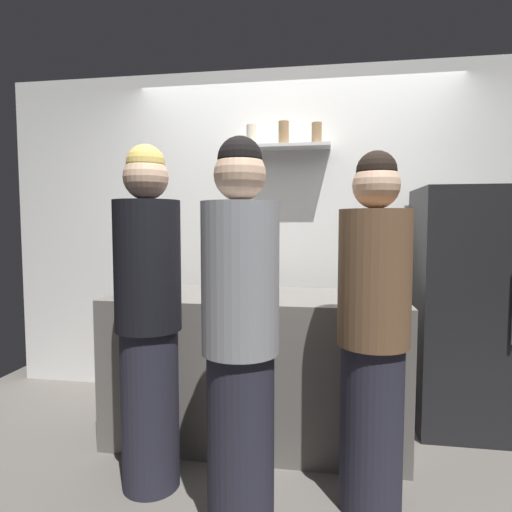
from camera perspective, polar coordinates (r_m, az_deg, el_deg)
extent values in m
plane|color=#59544F|center=(2.66, 2.58, -27.37)|extent=(5.28, 5.28, 0.00)
cube|color=white|center=(3.51, 5.03, 2.73)|extent=(4.80, 0.10, 2.60)
cube|color=silver|center=(3.40, 3.64, 14.06)|extent=(0.71, 0.22, 0.02)
cylinder|color=beige|center=(3.45, -0.59, 15.50)|extent=(0.08, 0.08, 0.16)
cylinder|color=olive|center=(3.42, 3.65, 15.73)|extent=(0.08, 0.08, 0.18)
cylinder|color=olive|center=(3.41, 7.95, 15.60)|extent=(0.08, 0.08, 0.16)
cube|color=black|center=(3.29, 25.69, -6.30)|extent=(0.65, 0.62, 1.63)
cube|color=#66605B|center=(2.92, 0.00, -14.21)|extent=(1.85, 0.73, 0.94)
cube|color=gray|center=(2.82, -1.44, -4.53)|extent=(0.34, 0.24, 0.05)
cylinder|color=#B2B2B7|center=(2.61, 15.71, -4.79)|extent=(0.11, 0.11, 0.11)
cylinder|color=silver|center=(2.61, 15.83, -3.48)|extent=(0.04, 0.03, 0.16)
cylinder|color=silver|center=(2.60, 15.72, -3.47)|extent=(0.01, 0.01, 0.16)
cylinder|color=silver|center=(2.60, 15.74, -3.36)|extent=(0.03, 0.02, 0.17)
cylinder|color=silver|center=(2.61, 15.12, -3.32)|extent=(0.02, 0.03, 0.17)
cylinder|color=silver|center=(2.60, 15.59, -3.40)|extent=(0.01, 0.01, 0.17)
cylinder|color=#472814|center=(2.72, 17.12, -3.22)|extent=(0.07, 0.07, 0.22)
cylinder|color=#472814|center=(2.70, 17.20, 0.02)|extent=(0.03, 0.03, 0.08)
cylinder|color=maroon|center=(2.70, 17.22, 1.09)|extent=(0.03, 0.03, 0.02)
cylinder|color=black|center=(2.82, -17.29, -2.88)|extent=(0.08, 0.08, 0.23)
cylinder|color=black|center=(2.81, -17.35, 0.21)|extent=(0.03, 0.03, 0.08)
cylinder|color=gold|center=(2.81, -17.38, 1.15)|extent=(0.04, 0.04, 0.02)
cylinder|color=#B2BFB2|center=(2.70, -13.12, -3.26)|extent=(0.08, 0.08, 0.22)
cylinder|color=#B2BFB2|center=(2.68, -13.18, -0.22)|extent=(0.03, 0.03, 0.07)
cylinder|color=#333333|center=(2.68, -13.19, 0.70)|extent=(0.04, 0.04, 0.02)
cylinder|color=#19471E|center=(2.92, 15.82, -2.71)|extent=(0.07, 0.07, 0.22)
cylinder|color=#19471E|center=(2.91, 15.88, 0.35)|extent=(0.03, 0.03, 0.09)
cylinder|color=black|center=(2.91, 15.90, 1.43)|extent=(0.03, 0.03, 0.02)
cylinder|color=silver|center=(3.02, -5.12, -2.58)|extent=(0.08, 0.08, 0.19)
cylinder|color=silver|center=(3.01, -5.13, -0.56)|extent=(0.04, 0.04, 0.02)
cylinder|color=blue|center=(3.01, -5.14, -0.20)|extent=(0.05, 0.05, 0.02)
cylinder|color=#262633|center=(2.33, 14.87, -20.87)|extent=(0.30, 0.30, 0.82)
cylinder|color=brown|center=(2.13, 15.25, -2.78)|extent=(0.34, 0.34, 0.65)
sphere|color=#D8AD8C|center=(2.12, 15.48, 8.91)|extent=(0.22, 0.22, 0.22)
sphere|color=black|center=(2.13, 15.52, 10.69)|extent=(0.19, 0.19, 0.19)
cylinder|color=#262633|center=(2.11, -2.02, -23.33)|extent=(0.30, 0.30, 0.83)
cylinder|color=gray|center=(1.89, -2.08, -2.87)|extent=(0.34, 0.34, 0.66)
sphere|color=#D8AD8C|center=(1.88, -2.12, 10.58)|extent=(0.23, 0.23, 0.23)
sphere|color=black|center=(1.89, -2.12, 12.61)|extent=(0.19, 0.19, 0.19)
cylinder|color=#262633|center=(2.49, -13.69, -18.82)|extent=(0.30, 0.30, 0.84)
cylinder|color=black|center=(2.30, -14.02, -1.23)|extent=(0.34, 0.34, 0.67)
sphere|color=#D8AD8C|center=(2.30, -14.23, 9.95)|extent=(0.23, 0.23, 0.23)
sphere|color=#D8B759|center=(2.31, -14.26, 11.64)|extent=(0.19, 0.19, 0.19)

